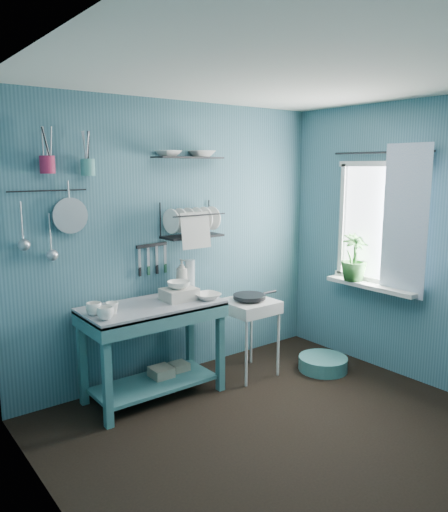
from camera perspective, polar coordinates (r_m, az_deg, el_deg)
floor at (r=3.87m, az=7.53°, el=-19.71°), size 3.20×3.20×0.00m
ceiling at (r=3.41m, az=8.56°, el=19.80°), size 3.20×3.20×0.00m
wall_back at (r=4.59m, az=-5.45°, el=1.69°), size 3.20×0.00×3.20m
wall_left at (r=2.57m, az=-18.03°, el=-5.54°), size 0.00×3.00×3.00m
wall_right at (r=4.69m, az=21.88°, el=1.18°), size 0.00×3.00×3.00m
work_counter at (r=4.28m, az=-8.08°, el=-10.71°), size 1.23×0.77×0.81m
mug_left at (r=3.80m, az=-13.40°, el=-6.39°), size 0.12×0.12×0.10m
mug_mid at (r=3.92m, az=-12.67°, el=-5.85°), size 0.14×0.14×0.09m
mug_right at (r=3.93m, az=-14.63°, el=-5.87°), size 0.17×0.17×0.10m
wash_tub at (r=4.25m, az=-5.15°, el=-4.36°), size 0.28×0.22×0.10m
tub_bowl at (r=4.23m, az=-5.17°, el=-3.30°), size 0.20×0.19×0.06m
soap_bottle at (r=4.49m, az=-4.85°, el=-2.24°), size 0.12×0.12×0.30m
water_bottle at (r=4.56m, az=-3.92°, el=-2.15°), size 0.09×0.09×0.28m
counter_bowl at (r=4.25m, az=-1.92°, el=-4.62°), size 0.22×0.22×0.05m
hotplate_stand at (r=4.71m, az=2.86°, el=-9.28°), size 0.50×0.50×0.71m
frying_pan at (r=4.59m, az=2.91°, el=-4.64°), size 0.30×0.30×0.03m
knife_strip at (r=4.42m, az=-8.27°, el=1.23°), size 0.32×0.06×0.03m
dish_rack at (r=4.50m, az=-3.65°, el=4.17°), size 0.58×0.31×0.32m
upper_shelf at (r=4.50m, az=-4.05°, el=11.16°), size 0.72×0.25×0.01m
shelf_bowl_left at (r=4.39m, az=-6.39°, el=11.92°), size 0.23×0.23×0.05m
shelf_bowl_right at (r=4.58m, az=-2.57°, el=11.80°), size 0.26×0.26×0.06m
utensil_cup_magenta at (r=3.97m, az=-19.54°, el=9.82°), size 0.11×0.11×0.13m
utensil_cup_teal at (r=4.08m, az=-15.30°, el=9.76°), size 0.11×0.11×0.13m
colander at (r=4.07m, az=-17.18°, el=4.44°), size 0.28×0.03×0.28m
ladle_outer at (r=3.97m, az=-22.13°, el=3.64°), size 0.01×0.01×0.30m
ladle_inner at (r=4.04m, az=-19.26°, el=2.50°), size 0.01×0.01×0.30m
hook_rail at (r=4.02m, az=-19.47°, el=7.05°), size 0.60×0.01×0.01m
window_glass at (r=4.90m, az=17.39°, el=3.58°), size 0.00×1.10×1.10m
windowsill at (r=4.93m, az=16.45°, el=-3.30°), size 0.16×0.95×0.04m
curtain at (r=4.67m, az=19.96°, el=3.75°), size 0.00×1.35×1.35m
curtain_rod at (r=4.84m, az=17.49°, el=11.22°), size 0.02×1.05×0.02m
potted_plant at (r=4.98m, az=14.64°, el=-0.15°), size 0.32×0.32×0.46m
storage_tin_large at (r=4.48m, az=-7.16°, el=-13.80°), size 0.18×0.18×0.22m
storage_tin_small at (r=4.60m, az=-5.14°, el=-13.23°), size 0.15×0.15×0.20m
floor_basin at (r=4.98m, az=11.24°, el=-11.96°), size 0.46×0.46×0.13m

